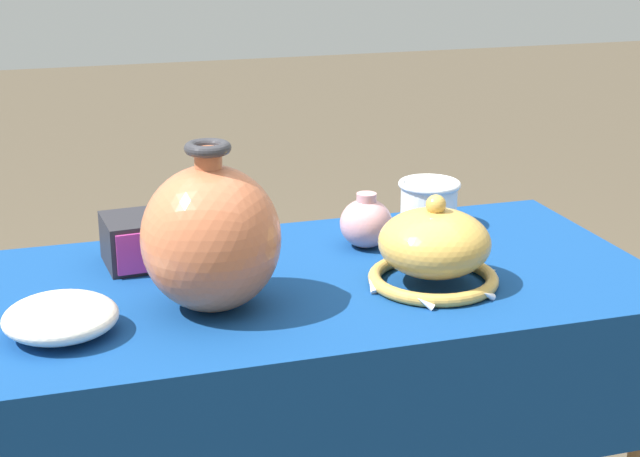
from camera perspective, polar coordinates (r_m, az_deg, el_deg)
name	(u,v)px	position (r m, az deg, el deg)	size (l,w,h in m)	color
display_table	(317,327)	(1.68, -0.16, -5.75)	(1.15, 0.59, 0.72)	olive
vase_tall_bulbous	(211,237)	(1.50, -6.36, -0.52)	(0.22, 0.22, 0.27)	#BC6642
vase_dome_bell	(434,250)	(1.62, 6.66, -1.26)	(0.23, 0.22, 0.16)	gold
mosaic_tile_box	(146,240)	(1.73, -10.11, -0.67)	(0.15, 0.14, 0.09)	#232328
cup_wide_porcelain	(429,202)	(1.91, 6.35, 1.52)	(0.12, 0.12, 0.09)	white
jar_round_rose	(366,223)	(1.79, 2.70, 0.34)	(0.10, 0.10, 0.10)	#D19399
bowl_shallow_ivory	(61,317)	(1.48, -14.85, -5.00)	(0.17, 0.17, 0.06)	white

